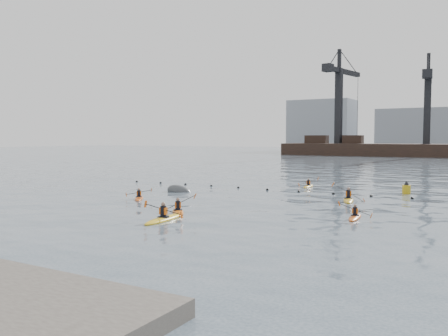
{
  "coord_description": "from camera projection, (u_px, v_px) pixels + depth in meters",
  "views": [
    {
      "loc": [
        15.62,
        -15.38,
        4.6
      ],
      "look_at": [
        1.41,
        8.99,
        2.8
      ],
      "focal_mm": 38.0,
      "sensor_mm": 36.0,
      "label": 1
    }
  ],
  "objects": [
    {
      "name": "kayaker_0",
      "position": [
        178.0,
        211.0,
        29.05
      ],
      "size": [
        2.54,
        3.02,
        1.31
      ],
      "rotation": [
        0.0,
        0.0,
        0.66
      ],
      "color": "orange",
      "rests_on": "ground"
    },
    {
      "name": "float_line",
      "position": [
        284.0,
        191.0,
        41.08
      ],
      "size": [
        33.24,
        0.73,
        0.24
      ],
      "color": "black",
      "rests_on": "ground"
    },
    {
      "name": "kayaker_5",
      "position": [
        308.0,
        186.0,
        44.43
      ],
      "size": [
        1.98,
        2.91,
        1.07
      ],
      "rotation": [
        0.0,
        0.0,
        0.1
      ],
      "color": "gold",
      "rests_on": "ground"
    },
    {
      "name": "kayaker_2",
      "position": [
        139.0,
        198.0,
        35.67
      ],
      "size": [
        2.22,
        2.7,
        0.94
      ],
      "rotation": [
        0.0,
        0.0,
        0.64
      ],
      "color": "#C94F12",
      "rests_on": "ground"
    },
    {
      "name": "nav_buoy",
      "position": [
        406.0,
        189.0,
        38.99
      ],
      "size": [
        0.67,
        0.67,
        1.22
      ],
      "color": "gold",
      "rests_on": "ground"
    },
    {
      "name": "mooring_buoy",
      "position": [
        179.0,
        192.0,
        40.61
      ],
      "size": [
        2.61,
        1.83,
        1.52
      ],
      "primitive_type": "ellipsoid",
      "rotation": [
        0.0,
        0.21,
        0.24
      ],
      "color": "#3A3D3F",
      "rests_on": "ground"
    },
    {
      "name": "kayaker_4",
      "position": [
        355.0,
        216.0,
        27.19
      ],
      "size": [
        1.95,
        2.88,
        1.03
      ],
      "rotation": [
        0.0,
        0.0,
        3.26
      ],
      "color": "#DE5B14",
      "rests_on": "ground"
    },
    {
      "name": "kayaker_1",
      "position": [
        163.0,
        218.0,
        26.37
      ],
      "size": [
        2.47,
        3.71,
        1.19
      ],
      "rotation": [
        0.0,
        0.0,
        0.1
      ],
      "color": "yellow",
      "rests_on": "ground"
    },
    {
      "name": "barge_pier",
      "position": [
        425.0,
        149.0,
        116.22
      ],
      "size": [
        72.0,
        19.3,
        29.5
      ],
      "color": "black",
      "rests_on": "ground"
    },
    {
      "name": "ground",
      "position": [
        97.0,
        240.0,
        21.4
      ],
      "size": [
        400.0,
        400.0,
        0.0
      ],
      "primitive_type": "plane",
      "color": "#3B4955",
      "rests_on": "ground"
    },
    {
      "name": "kayaker_3",
      "position": [
        348.0,
        199.0,
        34.65
      ],
      "size": [
        2.43,
        3.57,
        1.48
      ],
      "rotation": [
        0.0,
        0.0,
        0.27
      ],
      "color": "gold",
      "rests_on": "ground"
    }
  ]
}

